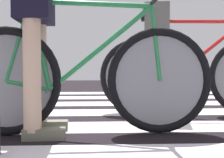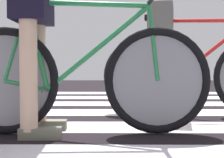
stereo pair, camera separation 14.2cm
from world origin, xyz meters
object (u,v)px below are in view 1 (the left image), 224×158
at_px(cyclist_2_of_2, 158,44).
at_px(cyclist_1_of_2, 36,35).
at_px(bicycle_1_of_2, 84,77).
at_px(bicycle_2_of_2, 191,74).

bearing_deg(cyclist_2_of_2, cyclist_1_of_2, -126.67).
bearing_deg(bicycle_1_of_2, cyclist_1_of_2, 180.00).
bearing_deg(cyclist_2_of_2, bicycle_1_of_2, -116.04).
bearing_deg(bicycle_2_of_2, bicycle_1_of_2, -128.90).
xyz_separation_m(bicycle_1_of_2, cyclist_2_of_2, (0.66, 0.86, 0.28)).
xyz_separation_m(cyclist_1_of_2, bicycle_2_of_2, (1.28, 0.81, -0.28)).
height_order(bicycle_1_of_2, bicycle_2_of_2, same).
bearing_deg(cyclist_1_of_2, bicycle_2_of_2, 30.70).
bearing_deg(bicycle_1_of_2, cyclist_2_of_2, 50.82).
bearing_deg(cyclist_2_of_2, bicycle_2_of_2, -0.00).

